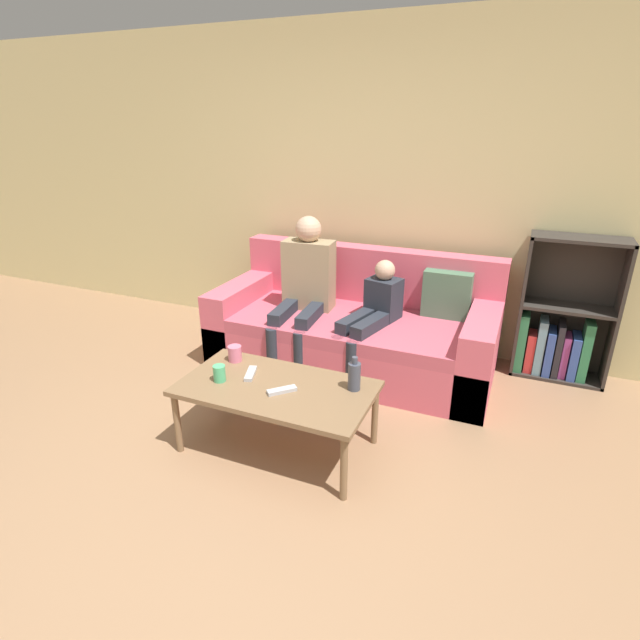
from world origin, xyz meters
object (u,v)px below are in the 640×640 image
person_child (371,315)px  tv_remote_1 (282,390)px  couch (355,331)px  cup_near (235,353)px  person_adult (305,282)px  bottle (354,376)px  coffee_table (276,392)px  tv_remote_0 (251,374)px  bookshelf (560,326)px  cup_far (219,373)px

person_child → tv_remote_1: size_ratio=5.75×
couch → cup_near: size_ratio=21.43×
person_adult → tv_remote_1: person_adult is taller
bottle → couch: bearing=108.8°
coffee_table → person_adult: 1.23m
couch → bottle: size_ratio=10.56×
coffee_table → tv_remote_0: 0.22m
bookshelf → person_adult: size_ratio=0.93×
couch → bookshelf: bookshelf is taller
cup_near → bottle: bearing=-3.2°
coffee_table → person_child: person_child is taller
bottle → coffee_table: bearing=-161.7°
person_child → bottle: size_ratio=4.34×
tv_remote_0 → tv_remote_1: 0.29m
bottle → cup_near: bearing=176.8°
person_child → bottle: bearing=-64.0°
cup_near → person_child: bearing=54.8°
bookshelf → coffee_table: (-1.54, -1.67, -0.02)m
cup_far → tv_remote_0: 0.19m
bookshelf → bottle: (-1.12, -1.53, 0.10)m
couch → coffee_table: bearing=-92.6°
bookshelf → coffee_table: 2.28m
person_child → tv_remote_0: bearing=-99.0°
person_child → coffee_table: bearing=-88.1°
bookshelf → cup_far: bookshelf is taller
cup_near → coffee_table: bearing=-25.6°
cup_far → tv_remote_0: (0.13, 0.13, -0.04)m
bottle → tv_remote_0: bearing=-172.2°
couch → tv_remote_0: (-0.26, -1.19, 0.14)m
person_adult → tv_remote_1: size_ratio=7.57×
cup_far → tv_remote_1: size_ratio=0.64×
couch → person_adult: person_adult is taller
bookshelf → tv_remote_0: bearing=-137.2°
coffee_table → bookshelf: bearing=47.3°
coffee_table → bottle: bottle is taller
couch → person_adult: 0.56m
person_child → tv_remote_0: person_child is taller
bottle → cup_far: bearing=-164.1°
cup_near → tv_remote_0: 0.24m
bookshelf → coffee_table: bookshelf is taller
person_child → bookshelf: bearing=38.6°
bookshelf → bottle: bearing=-126.1°
cup_far → bottle: size_ratio=0.48×
coffee_table → person_child: bearing=77.7°
person_adult → cup_far: bearing=-94.4°
coffee_table → person_adult: person_adult is taller
couch → coffee_table: couch is taller
person_adult → person_child: bearing=-11.7°
cup_near → tv_remote_1: (0.46, -0.24, -0.04)m
person_child → cup_near: size_ratio=8.80×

